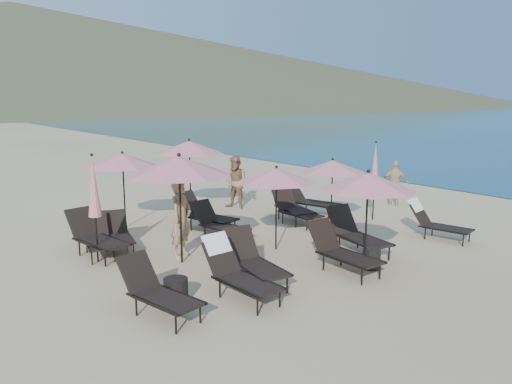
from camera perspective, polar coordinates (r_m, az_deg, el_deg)
ground at (r=11.37m, az=10.75°, el=-8.10°), size 800.00×800.00×0.00m
volcanic_headland at (r=320.58m, az=-23.75°, el=13.93°), size 690.00×690.00×55.00m
lounger_0 at (r=8.71m, az=-11.22°, el=-10.96°), size 0.95×1.74×0.95m
lounger_1 at (r=9.29m, az=-2.30°, el=-8.90°), size 0.76×1.77×1.08m
lounger_2 at (r=10.00m, az=-0.26°, el=-7.76°), size 0.88×1.79×0.99m
lounger_3 at (r=10.75m, az=9.77°, el=-6.57°), size 0.68×1.73×0.99m
lounger_4 at (r=12.09m, az=11.39°, el=-4.62°), size 0.96×1.86×1.02m
lounger_5 at (r=13.83m, az=19.77°, el=-3.11°), size 0.90×1.69×1.00m
lounger_6 at (r=12.20m, az=-17.84°, el=-4.76°), size 0.99×1.89×1.03m
lounger_7 at (r=12.30m, az=-17.60°, el=-4.92°), size 0.92×1.66×0.90m
lounger_8 at (r=13.03m, az=-4.30°, el=-3.48°), size 0.93×1.73×0.94m
lounger_9 at (r=13.91m, az=-5.87°, el=-2.44°), size 1.17×1.90×1.02m
lounger_10 at (r=14.55m, az=4.51°, el=-1.97°), size 0.64×1.65×0.95m
lounger_11 at (r=15.81m, az=6.10°, el=-0.81°), size 1.17×1.93×1.04m
lounger_12 at (r=12.63m, az=-15.45°, el=-4.52°), size 0.89×1.56×0.84m
lounger_13 at (r=15.00m, az=4.04°, el=-1.44°), size 1.09×1.89×1.02m
umbrella_open_0 at (r=10.92m, az=-8.77°, el=2.96°), size 2.29×2.29×2.47m
umbrella_open_1 at (r=11.84m, az=2.35°, el=1.91°), size 1.91×1.91×2.06m
umbrella_open_2 at (r=14.00m, az=8.73°, el=2.92°), size 1.85×1.85×1.99m
umbrella_open_3 at (r=14.36m, az=-15.01°, el=3.53°), size 2.02×2.02×2.18m
umbrella_open_4 at (r=15.84m, az=-7.63°, el=5.09°), size 2.21×2.21×2.38m
umbrella_open_5 at (r=10.61m, az=12.68°, el=1.18°), size 2.02×2.02×2.17m
umbrella_closed_0 at (r=15.22m, az=13.45°, el=2.98°), size 0.28×0.28×2.38m
umbrella_closed_1 at (r=11.45m, az=-18.07°, el=0.52°), size 0.29×0.29×2.45m
side_table_0 at (r=9.26m, az=-9.14°, el=-11.02°), size 0.44×0.44×0.44m
side_table_1 at (r=11.11m, az=13.07°, el=-7.41°), size 0.38×0.38×0.45m
beachgoer_a at (r=11.56m, az=-8.55°, el=-3.04°), size 0.79×0.70×1.81m
beachgoer_b at (r=16.51m, az=-2.26°, el=1.10°), size 0.96×1.05×1.75m
beachgoer_c at (r=17.66m, az=15.59°, el=1.01°), size 0.83×0.96×1.55m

